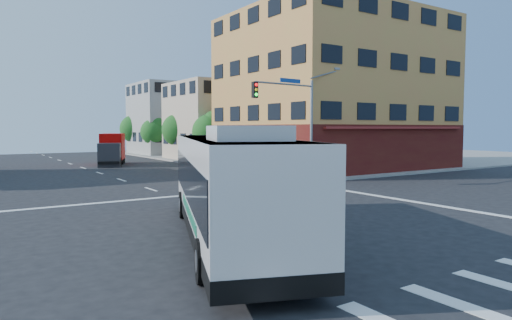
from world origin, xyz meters
TOP-DOWN VIEW (x-y plane):
  - ground at (0.00, 0.00)m, footprint 120.00×120.00m
  - sidewalk_ne at (35.00, 35.00)m, footprint 50.00×50.00m
  - corner_building_ne at (19.99, 18.48)m, footprint 18.10×15.44m
  - building_east_near at (16.98, 33.98)m, footprint 12.06×10.06m
  - building_east_far at (16.98, 47.98)m, footprint 12.06×10.06m
  - signal_mast_ne at (9.08, 10.62)m, footprint 7.91×1.13m
  - street_tree_a at (11.90, 27.92)m, footprint 3.60×3.60m
  - street_tree_b at (11.90, 35.92)m, footprint 3.80×3.80m
  - street_tree_c at (11.90, 43.92)m, footprint 3.40×3.40m
  - street_tree_d at (11.90, 51.92)m, footprint 4.00×4.00m
  - transit_bus at (-2.30, -0.60)m, footprint 7.12×12.93m
  - box_truck at (3.25, 32.89)m, footprint 4.41×7.30m
  - parked_car at (11.71, 27.42)m, footprint 2.81×4.71m

SIDE VIEW (x-z plane):
  - ground at x=0.00m, z-range 0.00..0.00m
  - sidewalk_ne at x=35.00m, z-range 0.00..0.15m
  - parked_car at x=11.71m, z-range 0.00..1.50m
  - box_truck at x=3.25m, z-range -0.05..3.12m
  - transit_bus at x=-2.30m, z-range -0.04..3.75m
  - street_tree_c at x=11.90m, z-range 0.82..6.11m
  - street_tree_a at x=11.90m, z-range 0.83..6.35m
  - street_tree_b at x=11.90m, z-range 0.85..6.65m
  - street_tree_d at x=11.90m, z-range 0.87..6.90m
  - building_east_near at x=16.98m, z-range 0.01..9.01m
  - signal_mast_ne at x=9.08m, z-range 0.95..9.02m
  - building_east_far at x=16.98m, z-range 0.01..10.01m
  - corner_building_ne at x=19.99m, z-range -1.11..12.89m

